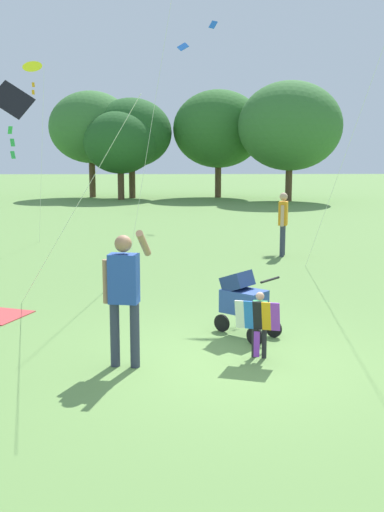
% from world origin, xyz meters
% --- Properties ---
extents(ground_plane, '(120.00, 120.00, 0.00)m').
position_xyz_m(ground_plane, '(0.00, 0.00, 0.00)').
color(ground_plane, '#668E47').
extents(treeline_distant, '(47.08, 7.55, 6.33)m').
position_xyz_m(treeline_distant, '(-1.20, 27.52, 3.71)').
color(treeline_distant, brown).
rests_on(treeline_distant, ground).
extents(child_with_butterfly_kite, '(0.63, 0.42, 0.94)m').
position_xyz_m(child_with_butterfly_kite, '(0.46, 0.07, 0.57)').
color(child_with_butterfly_kite, '#232328').
rests_on(child_with_butterfly_kite, ground).
extents(person_adult_flyer, '(0.64, 0.54, 1.86)m').
position_xyz_m(person_adult_flyer, '(-1.36, -0.21, 1.07)').
color(person_adult_flyer, '#33384C').
rests_on(person_adult_flyer, ground).
extents(stroller, '(1.02, 0.93, 1.03)m').
position_xyz_m(stroller, '(0.34, 1.13, 0.61)').
color(stroller, black).
rests_on(stroller, ground).
extents(kite_adult_black, '(2.90, 3.55, 4.09)m').
position_xyz_m(kite_adult_black, '(-3.52, 3.19, 3.53)').
color(kite_adult_black, black).
rests_on(kite_adult_black, ground).
extents(kite_blue_high, '(1.22, 2.68, 5.40)m').
position_xyz_m(kite_blue_high, '(-4.96, 11.18, 5.18)').
color(kite_blue_high, yellow).
rests_on(kite_blue_high, ground).
extents(person_red_shirt, '(0.31, 0.53, 1.70)m').
position_xyz_m(person_red_shirt, '(2.15, 8.48, 1.00)').
color(person_red_shirt, '#33384C').
rests_on(person_red_shirt, ground).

